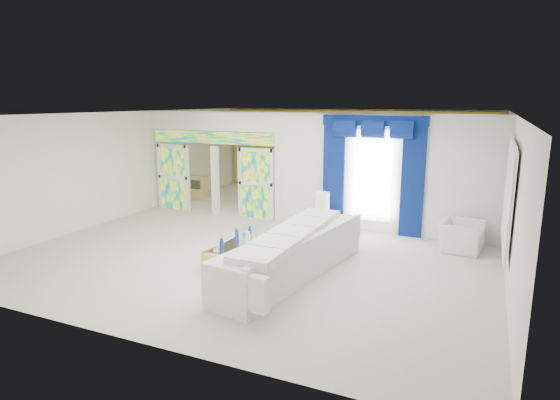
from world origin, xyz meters
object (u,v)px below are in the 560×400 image
at_px(white_sofa, 293,256).
at_px(console_table, 333,224).
at_px(grand_piano, 287,186).
at_px(armchair, 461,236).
at_px(coffee_table, 239,253).

xyz_separation_m(white_sofa, console_table, (-0.22, 3.20, -0.18)).
bearing_deg(grand_piano, armchair, -27.80).
distance_m(white_sofa, coffee_table, 1.40).
relative_size(console_table, grand_piano, 0.70).
distance_m(coffee_table, armchair, 4.98).
xyz_separation_m(white_sofa, grand_piano, (-2.87, 6.36, 0.08)).
bearing_deg(console_table, white_sofa, -86.00).
distance_m(console_table, grand_piano, 4.13).
relative_size(coffee_table, grand_piano, 0.92).
bearing_deg(white_sofa, grand_piano, 123.29).
xyz_separation_m(white_sofa, coffee_table, (-1.35, 0.30, -0.21)).
distance_m(console_table, armchair, 3.06).
bearing_deg(armchair, console_table, 94.76).
height_order(coffee_table, console_table, console_table).
xyz_separation_m(console_table, armchair, (3.06, -0.19, 0.11)).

